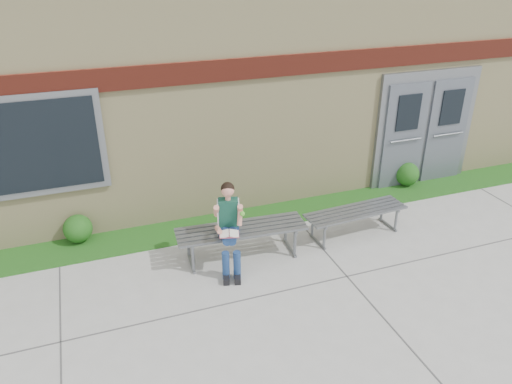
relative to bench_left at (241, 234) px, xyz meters
name	(u,v)px	position (x,y,z in m)	size (l,w,h in m)	color
ground	(299,313)	(0.30, -1.54, -0.40)	(80.00, 80.00, 0.00)	#9E9E99
grass_strip	(239,221)	(0.30, 1.06, -0.39)	(16.00, 0.80, 0.02)	#165316
school_building	(189,63)	(0.30, 4.45, 1.70)	(16.20, 6.22, 4.20)	beige
bench_left	(241,234)	(0.00, 0.00, 0.00)	(2.03, 0.69, 0.52)	slate
bench_right	(355,216)	(2.00, 0.00, -0.05)	(1.78, 0.60, 0.45)	slate
girl	(229,225)	(-0.25, -0.20, 0.33)	(0.48, 0.79, 1.35)	navy
shrub_mid	(78,229)	(-2.38, 1.31, -0.15)	(0.46, 0.46, 0.46)	#165316
shrub_east	(407,174)	(3.95, 1.31, -0.14)	(0.48, 0.48, 0.48)	#165316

